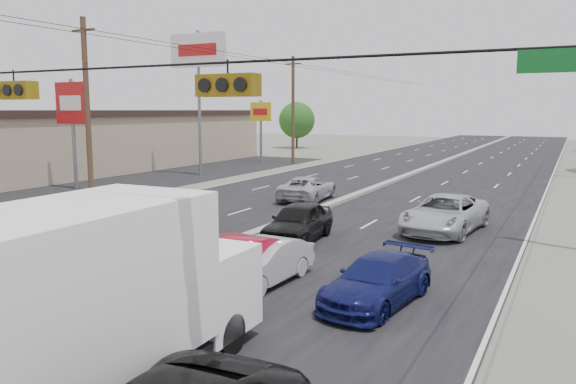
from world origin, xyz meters
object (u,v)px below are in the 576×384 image
Objects in this scene: queue_car_a at (298,222)px; oncoming_near at (154,212)px; pole_sign_far at (261,117)px; utility_pole_left_b at (87,109)px; tree_left_far at (297,120)px; pole_sign_billboard at (198,59)px; queue_car_b at (263,263)px; queue_car_d at (378,281)px; pole_sign_mid at (72,109)px; tan_sedan at (9,337)px; queue_car_c at (445,214)px; box_truck at (101,299)px; red_sedan at (231,266)px; utility_pole_left_c at (293,110)px; oncoming_far at (308,189)px.

oncoming_near is at bearing -174.11° from queue_car_a.
oncoming_near is at bearing -68.14° from pole_sign_far.
utility_pole_left_b is 1.63× the size of tree_left_far.
pole_sign_billboard is (-2.00, 13.00, 3.76)m from utility_pole_left_b.
queue_car_b is at bearing -79.28° from queue_car_a.
queue_car_b is 0.90× the size of queue_car_d.
pole_sign_mid is 27.29m from tan_sedan.
queue_car_c is at bearing -155.64° from oncoming_near.
box_truck is 1.64× the size of queue_car_d.
queue_car_b is (18.00, -21.70, -8.23)m from pole_sign_billboard.
red_sedan is 0.80× the size of queue_car_c.
pole_sign_mid reaches higher than queue_car_b.
pole_sign_billboard reaches higher than oncoming_near.
oncoming_near is at bearing -59.41° from pole_sign_billboard.
tan_sedan is at bearing -94.27° from queue_car_a.
utility_pole_left_b reaches higher than tree_left_far.
utility_pole_left_b is at bearing -82.03° from pole_sign_far.
pole_sign_mid reaches higher than queue_car_d.
tan_sedan is 1.48× the size of queue_car_b.
utility_pole_left_b and utility_pole_left_c have the same top height.
queue_car_b is (20.50, -11.70, -4.47)m from pole_sign_mid.
pole_sign_far reaches higher than queue_car_a.
red_sedan is 6.45m from queue_car_a.
box_truck is (16.73, -15.66, -3.29)m from utility_pole_left_b.
pole_sign_mid is 20.46m from queue_car_a.
utility_pole_left_b reaches higher than oncoming_near.
tree_left_far is at bearing 119.91° from red_sedan.
tan_sedan is at bearing -44.75° from pole_sign_mid.
queue_car_d is at bearing 1.83° from queue_car_b.
pole_sign_mid is 24.02m from queue_car_b.
utility_pole_left_c is 2.32× the size of queue_car_d.
queue_car_d is (24.00, -11.78, -4.49)m from pole_sign_mid.
tree_left_far is at bearing -68.21° from oncoming_far.
tree_left_far reaches higher than oncoming_far.
tree_left_far reaches higher than queue_car_a.
tan_sedan is at bearing -47.49° from utility_pole_left_b.
utility_pole_left_b reaches higher than tan_sedan.
utility_pole_left_c is 3.57m from pole_sign_far.
pole_sign_billboard is 2.48× the size of red_sedan.
queue_car_a is 6.26m from oncoming_near.
tan_sedan is at bearing -60.13° from pole_sign_billboard.
utility_pole_left_b is 46.01m from tree_left_far.
red_sedan reaches higher than queue_car_d.
pole_sign_billboard is 33.27m from tree_left_far.
tan_sedan is at bearing -66.12° from pole_sign_far.
pole_sign_billboard reaches higher than tan_sedan.
utility_pole_left_b is 1.73× the size of tan_sedan.
pole_sign_far is 0.85× the size of box_truck.
pole_sign_billboard is 12.89m from pole_sign_far.
tan_sedan is at bearing -99.07° from queue_car_c.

